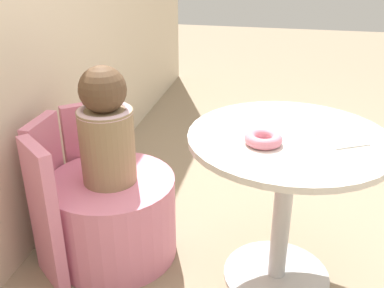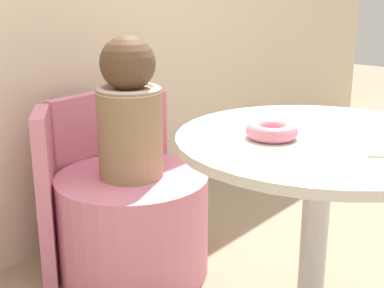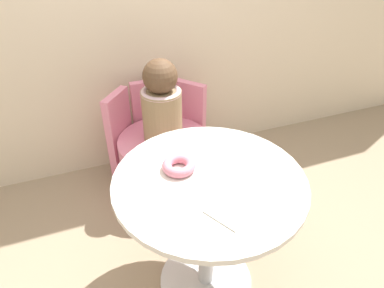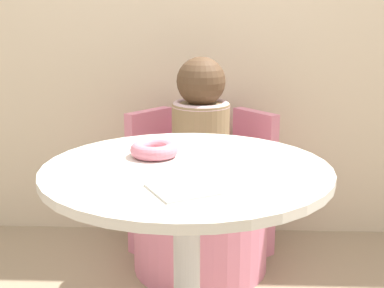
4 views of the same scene
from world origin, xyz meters
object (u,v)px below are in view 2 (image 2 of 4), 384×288
tub_chair (133,224)px  donut (272,131)px  child_figure (129,111)px  round_table (317,198)px

tub_chair → donut: size_ratio=4.13×
child_figure → round_table: bearing=-91.6°
tub_chair → child_figure: 0.44m
tub_chair → donut: donut is taller
tub_chair → donut: bearing=-100.1°
child_figure → donut: (-0.12, -0.66, 0.07)m
child_figure → tub_chair: bearing=0.0°
tub_chair → child_figure: size_ratio=1.11×
round_table → child_figure: (0.02, 0.75, 0.13)m
tub_chair → donut: (-0.12, -0.66, 0.51)m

